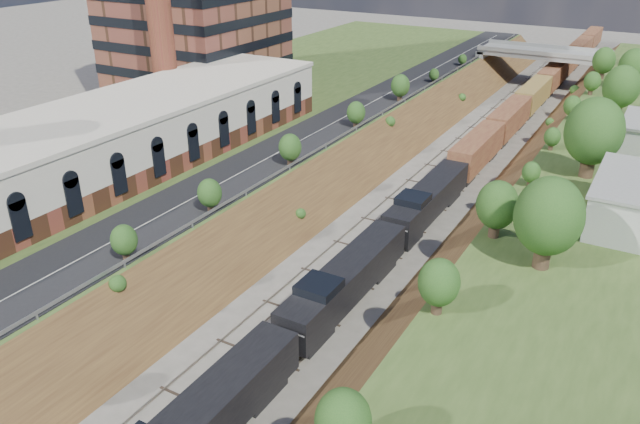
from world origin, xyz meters
TOP-DOWN VIEW (x-y plane):
  - platform_left at (-33.00, 60.00)m, footprint 44.00×180.00m
  - embankment_left at (-11.00, 60.00)m, footprint 10.00×180.00m
  - embankment_right at (11.00, 60.00)m, footprint 10.00×180.00m
  - rail_left_track at (-2.60, 60.00)m, footprint 1.58×180.00m
  - rail_right_track at (2.60, 60.00)m, footprint 1.58×180.00m
  - road at (-15.50, 60.00)m, footprint 8.00×180.00m
  - guardrail at (-11.40, 59.80)m, footprint 0.10×171.00m
  - commercial_building at (-28.00, 38.00)m, footprint 14.30×62.30m
  - overpass at (0.00, 122.00)m, footprint 24.50×8.30m
  - tree_right_large at (17.00, 40.00)m, footprint 5.25×5.25m
  - tree_left_crest at (-11.80, 20.00)m, footprint 2.45×2.45m
  - freight_train at (2.60, 94.55)m, footprint 3.03×170.52m

SIDE VIEW (x-z plane):
  - embankment_left at x=-11.00m, z-range -5.00..5.00m
  - embankment_right at x=11.00m, z-range -5.00..5.00m
  - rail_left_track at x=-2.60m, z-range 0.00..0.18m
  - rail_right_track at x=2.60m, z-range 0.00..0.18m
  - platform_left at x=-33.00m, z-range 0.00..5.00m
  - freight_train at x=2.60m, z-range 0.33..4.88m
  - overpass at x=0.00m, z-range 1.22..8.62m
  - road at x=-15.50m, z-range 5.00..5.10m
  - guardrail at x=-11.40m, z-range 5.20..5.90m
  - tree_left_crest at x=-11.80m, z-range 5.26..8.82m
  - commercial_building at x=-28.00m, z-range 5.01..12.01m
  - tree_right_large at x=17.00m, z-range 5.58..13.19m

